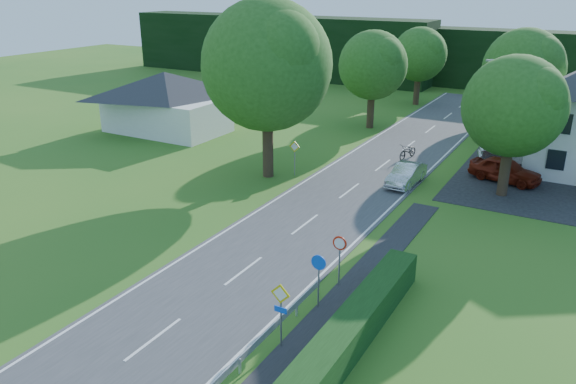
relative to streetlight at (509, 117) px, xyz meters
The scene contains 24 objects.
road 13.59m from the streetlight, 128.88° to the right, with size 7.00×80.00×0.04m, color #3E3D40.
parking_pad 6.65m from the streetlight, 37.30° to the left, with size 14.00×16.00×0.04m, color black.
line_edge_left 15.73m from the streetlight, 138.52° to the right, with size 0.12×80.00×0.01m, color white.
line_edge_right 11.95m from the streetlight, 115.70° to the right, with size 0.12×80.00×0.01m, color white.
line_centre 13.58m from the streetlight, 128.88° to the right, with size 0.12×80.00×0.01m, color white, non-canonical shape.
tree_main 15.35m from the streetlight, 156.89° to the right, with size 9.40×9.40×11.64m, color #244F17, non-canonical shape.
tree_left_far 16.45m from the streetlight, 142.56° to the left, with size 7.00×7.00×8.58m, color #244F17, non-canonical shape.
tree_right_far 12.05m from the streetlight, 95.06° to the left, with size 7.40×7.40×9.09m, color #244F17, non-canonical shape.
tree_left_back 25.34m from the streetlight, 119.73° to the left, with size 6.60×6.60×8.07m, color #244F17, non-canonical shape.
tree_right_back 20.12m from the streetlight, 95.89° to the left, with size 6.20×6.20×7.56m, color #244F17, non-canonical shape.
tree_right_mid 2.05m from the streetlight, 77.66° to the right, with size 7.00×7.00×8.58m, color #244F17, non-canonical shape.
treeline_left 48.22m from the streetlight, 138.42° to the left, with size 44.00×6.00×8.00m, color black.
treeline_right 36.01m from the streetlight, 90.10° to the left, with size 30.00×5.00×7.00m, color black.
bungalow_left 28.12m from the streetlight, behind, with size 11.00×6.50×5.20m.
streetlight is the anchor object (origin of this frame).
sign_priority_right 22.50m from the streetlight, 99.70° to the right, with size 0.78×0.09×2.59m.
sign_roundabout 19.59m from the streetlight, 101.19° to the right, with size 0.64×0.08×2.37m.
sign_speed_limit 17.64m from the streetlight, 102.46° to the right, with size 0.64×0.11×2.37m.
sign_priority_left 13.80m from the streetlight, 158.22° to the right, with size 0.78×0.09×2.44m.
moving_car 7.23m from the streetlight, 150.13° to the right, with size 1.43×4.09×1.35m, color silver.
motorcycle 8.39m from the streetlight, 160.93° to the left, with size 0.75×2.14×1.13m, color black.
parked_car_red 3.71m from the streetlight, 81.01° to the left, with size 1.84×4.58×1.56m, color maroon.
parked_car_silver_a 6.12m from the streetlight, 90.24° to the left, with size 1.66×4.76×1.57m, color #ABAAAF.
parasol 7.12m from the streetlight, 54.14° to the left, with size 1.88×1.91×1.72m, color #AA2A0D.
Camera 1 is at (12.95, -6.79, 12.47)m, focal length 35.00 mm.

